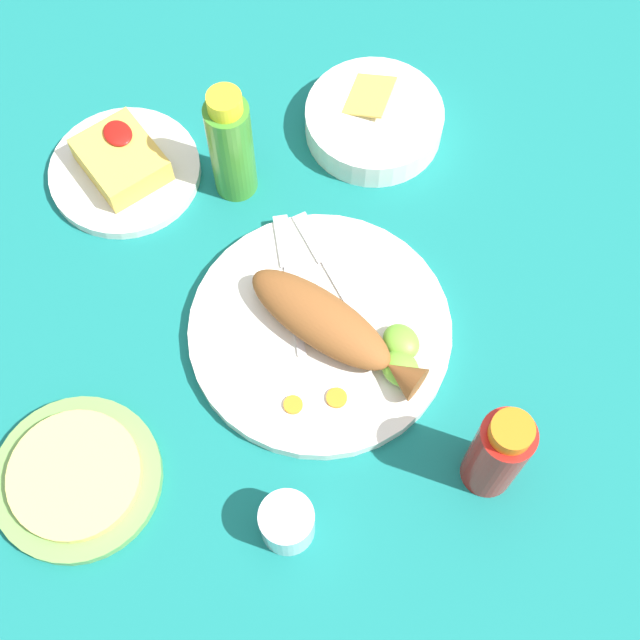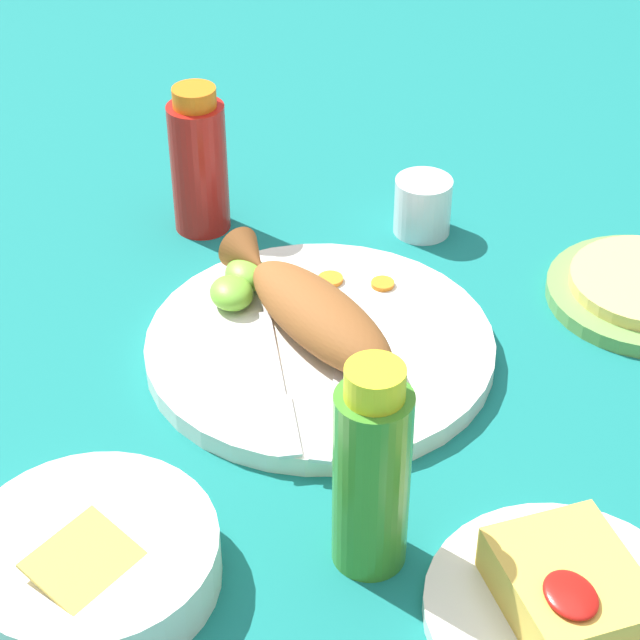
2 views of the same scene
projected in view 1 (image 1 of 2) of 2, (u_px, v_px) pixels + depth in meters
The scene contains 17 objects.
ground_plane at pixel (320, 334), 1.03m from camera, with size 4.00×4.00×0.00m, color #146B66.
main_plate at pixel (320, 331), 1.02m from camera, with size 0.30×0.30×0.02m, color silver.
fried_fish at pixel (329, 325), 0.99m from camera, with size 0.23×0.12×0.05m.
fork_near at pixel (289, 274), 1.04m from camera, with size 0.17×0.10×0.00m.
fork_far at pixel (328, 267), 1.04m from camera, with size 0.18×0.04×0.00m.
carrot_slice_near at pixel (293, 405), 0.97m from camera, with size 0.02×0.02×0.00m, color orange.
carrot_slice_mid at pixel (337, 398), 0.97m from camera, with size 0.02×0.02×0.00m, color orange.
lime_wedge_main at pixel (400, 368), 0.98m from camera, with size 0.05×0.04×0.03m, color #6BB233.
lime_wedge_side at pixel (401, 342), 0.99m from camera, with size 0.05×0.04×0.02m, color #6BB233.
hot_sauce_bottle_red at pixel (498, 453), 0.89m from camera, with size 0.06×0.06×0.15m.
hot_sauce_bottle_green at pixel (231, 146), 1.04m from camera, with size 0.05×0.05×0.17m.
salt_cup at pixel (287, 524), 0.91m from camera, with size 0.06×0.06×0.06m.
side_plate_fries at pixel (125, 171), 1.12m from camera, with size 0.19×0.19×0.01m, color silver.
fries_pile at pixel (121, 159), 1.09m from camera, with size 0.10×0.08×0.04m.
guacamole_bowl at pixel (374, 120), 1.13m from camera, with size 0.18×0.18×0.05m.
tortilla_plate at pixel (77, 478), 0.95m from camera, with size 0.18×0.18×0.01m, color #6B9E4C.
tortilla_stack at pixel (74, 475), 0.94m from camera, with size 0.14×0.14×0.01m, color #E0C666.
Camera 1 is at (-0.34, 0.25, 0.94)m, focal length 50.00 mm.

